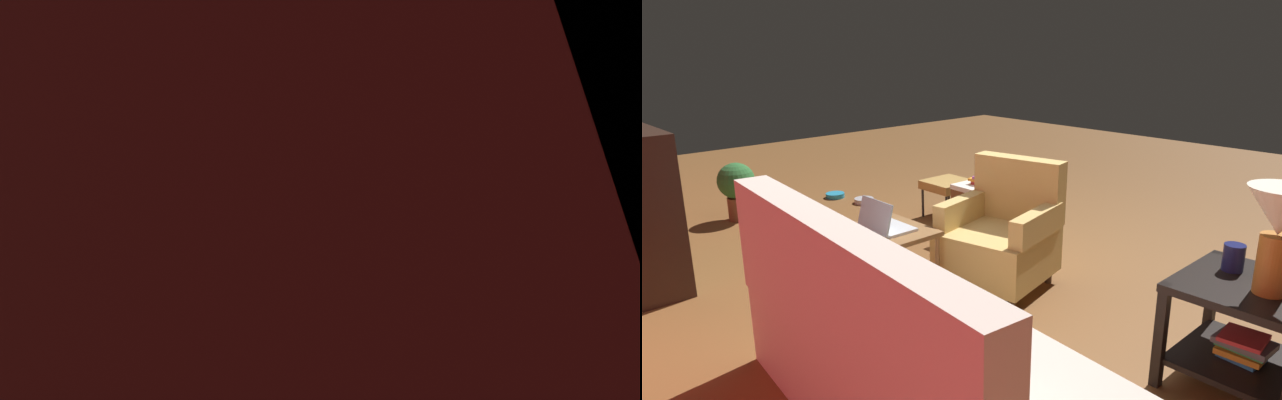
# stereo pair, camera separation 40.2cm
# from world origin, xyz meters

# --- Properties ---
(ground) EXTENTS (12.00, 12.00, 0.00)m
(ground) POSITION_xyz_m (0.00, 0.00, 0.00)
(ground) COLOR brown
(couch) EXTENTS (1.97, 1.03, 1.00)m
(couch) POSITION_xyz_m (-1.06, 1.78, 0.33)
(couch) COLOR silver
(couch) RESTS_ON ground
(armchair) EXTENTS (0.79, 0.80, 0.87)m
(armchair) POSITION_xyz_m (-0.34, 0.37, 0.36)
(armchair) COLOR tan
(armchair) RESTS_ON ground
(side_table) EXTENTS (0.64, 0.64, 0.55)m
(side_table) POSITION_xyz_m (-1.98, 0.41, 0.36)
(side_table) COLOR black
(side_table) RESTS_ON ground
(table_lamp) EXTENTS (0.30, 0.30, 0.50)m
(table_lamp) POSITION_xyz_m (-2.06, 0.46, 0.89)
(table_lamp) COLOR #B26B26
(table_lamp) RESTS_ON side_table
(small_vase) EXTENTS (0.10, 0.10, 0.14)m
(small_vase) POSITION_xyz_m (-1.84, 0.31, 0.62)
(small_vase) COLOR navy
(small_vase) RESTS_ON side_table
(book_stack_shelf) EXTENTS (0.26, 0.21, 0.13)m
(book_stack_shelf) POSITION_xyz_m (-1.98, 0.41, 0.22)
(book_stack_shelf) COLOR #2D72B2
(book_stack_shelf) RESTS_ON side_table
(laptop_desk) EXTENTS (0.56, 0.44, 0.48)m
(laptop_desk) POSITION_xyz_m (0.02, 1.05, 0.42)
(laptop_desk) COLOR olive
(laptop_desk) RESTS_ON ground
(laptop) EXTENTS (0.32, 0.25, 0.21)m
(laptop) POSITION_xyz_m (0.02, 1.09, 0.53)
(laptop) COLOR silver
(laptop) RESTS_ON laptop_desk
(wicker_hamper) EXTENTS (0.45, 0.45, 0.48)m
(wicker_hamper) POSITION_xyz_m (0.37, -0.23, 0.24)
(wicker_hamper) COLOR brown
(wicker_hamper) RESTS_ON ground
(book_stack_hamper) EXTENTS (0.30, 0.23, 0.07)m
(book_stack_hamper) POSITION_xyz_m (0.38, -0.24, 0.51)
(book_stack_hamper) COLOR red
(book_stack_hamper) RESTS_ON wicker_hamper
(yellow_mug) EXTENTS (0.08, 0.08, 0.10)m
(yellow_mug) POSITION_xyz_m (0.33, -0.24, 0.60)
(yellow_mug) COLOR #D8D866
(yellow_mug) RESTS_ON book_stack_hamper
(tv_remote) EXTENTS (0.07, 0.16, 0.02)m
(tv_remote) POSITION_xyz_m (0.47, -0.31, 0.49)
(tv_remote) COLOR #262628
(tv_remote) RESTS_ON wicker_hamper
(ottoman) EXTENTS (0.40, 0.40, 0.36)m
(ottoman) POSITION_xyz_m (1.06, -0.40, 0.31)
(ottoman) COLOR #AD8442
(ottoman) RESTS_ON ground
(circular_rug) EXTENTS (1.15, 1.15, 0.01)m
(circular_rug) POSITION_xyz_m (0.81, 1.01, 0.01)
(circular_rug) COLOR beige
(circular_rug) RESTS_ON ground
(pet_bowl_steel) EXTENTS (0.20, 0.20, 0.05)m
(pet_bowl_steel) POSITION_xyz_m (2.02, -0.08, 0.03)
(pet_bowl_steel) COLOR silver
(pet_bowl_steel) RESTS_ON ground
(pet_bowl_teal) EXTENTS (0.20, 0.20, 0.05)m
(pet_bowl_teal) POSITION_xyz_m (2.40, 0.03, 0.03)
(pet_bowl_teal) COLOR teal
(pet_bowl_teal) RESTS_ON ground
(potted_plant) EXTENTS (0.34, 0.34, 0.55)m
(potted_plant) POSITION_xyz_m (2.37, 1.09, 0.33)
(potted_plant) COLOR brown
(potted_plant) RESTS_ON ground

